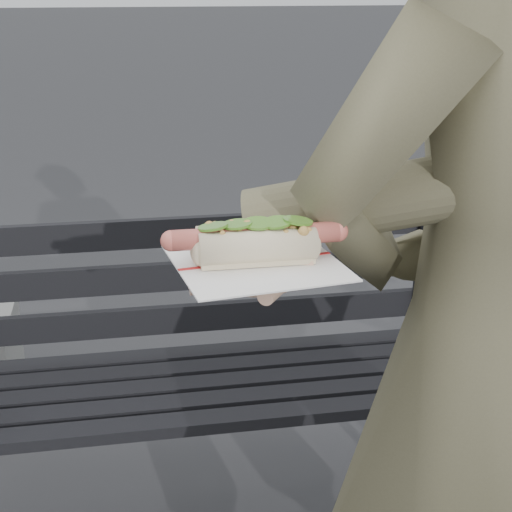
% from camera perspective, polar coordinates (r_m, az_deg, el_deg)
% --- Properties ---
extents(park_bench, '(1.50, 0.44, 0.88)m').
position_cam_1_polar(park_bench, '(2.14, -4.46, -7.19)').
color(park_bench, black).
rests_on(park_bench, ground).
extents(person, '(0.77, 0.59, 1.88)m').
position_cam_1_polar(person, '(1.24, 17.19, -7.79)').
color(person, brown).
rests_on(person, ground).
extents(held_hotdog, '(0.62, 0.31, 0.20)m').
position_cam_1_polar(held_hotdog, '(1.03, 9.73, 3.58)').
color(held_hotdog, brown).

